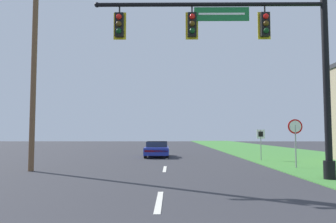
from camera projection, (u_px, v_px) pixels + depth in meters
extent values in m
cube|color=#428438|center=(274.00, 152.00, 32.39)|extent=(10.00, 110.00, 0.04)
cube|color=silver|center=(159.00, 201.00, 8.54)|extent=(0.16, 2.80, 0.01)
cube|color=silver|center=(165.00, 169.00, 16.52)|extent=(0.16, 2.80, 0.01)
cube|color=silver|center=(167.00, 158.00, 24.50)|extent=(0.16, 2.80, 0.01)
cube|color=silver|center=(168.00, 152.00, 32.48)|extent=(0.16, 2.80, 0.01)
cube|color=silver|center=(168.00, 148.00, 40.46)|extent=(0.16, 2.80, 0.01)
cylinder|color=black|center=(329.00, 170.00, 12.55)|extent=(0.44, 0.44, 0.70)
cylinder|color=black|center=(326.00, 82.00, 12.79)|extent=(0.26, 0.26, 7.49)
cylinder|color=black|center=(210.00, 4.00, 13.04)|extent=(9.05, 0.16, 0.16)
sphere|color=black|center=(97.00, 5.00, 13.08)|extent=(0.21, 0.21, 0.21)
cube|color=#196B33|center=(222.00, 14.00, 13.01)|extent=(2.18, 0.06, 0.55)
cube|color=white|center=(222.00, 14.00, 12.98)|extent=(1.83, 0.01, 0.08)
cylinder|color=black|center=(120.00, 9.00, 13.06)|extent=(0.06, 0.06, 0.35)
cube|color=yellow|center=(120.00, 26.00, 13.15)|extent=(0.50, 0.03, 1.11)
cube|color=black|center=(119.00, 25.00, 13.02)|extent=(0.34, 0.24, 0.95)
sphere|color=red|center=(119.00, 17.00, 12.90)|extent=(0.22, 0.22, 0.22)
sphere|color=#51380F|center=(119.00, 24.00, 12.88)|extent=(0.22, 0.22, 0.22)
sphere|color=#0F3D19|center=(119.00, 31.00, 12.86)|extent=(0.22, 0.22, 0.22)
cylinder|color=black|center=(192.00, 9.00, 13.04)|extent=(0.06, 0.06, 0.35)
cube|color=yellow|center=(192.00, 26.00, 13.13)|extent=(0.50, 0.03, 1.11)
cube|color=black|center=(192.00, 25.00, 12.99)|extent=(0.34, 0.24, 0.95)
sphere|color=red|center=(192.00, 16.00, 12.87)|extent=(0.22, 0.22, 0.22)
sphere|color=#51380F|center=(192.00, 24.00, 12.85)|extent=(0.22, 0.22, 0.22)
sphere|color=#0F3D19|center=(192.00, 31.00, 12.83)|extent=(0.22, 0.22, 0.22)
cylinder|color=black|center=(265.00, 9.00, 13.01)|extent=(0.06, 0.06, 0.35)
cube|color=yellow|center=(264.00, 26.00, 13.10)|extent=(0.50, 0.03, 1.11)
cube|color=black|center=(265.00, 25.00, 12.97)|extent=(0.34, 0.24, 0.95)
sphere|color=red|center=(266.00, 16.00, 12.85)|extent=(0.22, 0.22, 0.22)
sphere|color=#51380F|center=(266.00, 23.00, 12.83)|extent=(0.22, 0.22, 0.22)
sphere|color=#0F3D19|center=(266.00, 30.00, 12.81)|extent=(0.22, 0.22, 0.22)
cylinder|color=black|center=(167.00, 152.00, 27.06)|extent=(0.22, 0.64, 0.64)
cylinder|color=black|center=(148.00, 152.00, 27.04)|extent=(0.22, 0.64, 0.64)
cylinder|color=black|center=(167.00, 154.00, 23.98)|extent=(0.22, 0.64, 0.64)
cylinder|color=black|center=(145.00, 154.00, 23.96)|extent=(0.22, 0.64, 0.64)
cube|color=#1E2D9E|center=(157.00, 150.00, 25.52)|extent=(1.90, 4.52, 0.55)
cube|color=#283342|center=(157.00, 144.00, 25.67)|extent=(1.64, 1.91, 0.42)
cube|color=#1E2D9E|center=(157.00, 142.00, 25.68)|extent=(1.60, 1.88, 0.06)
cube|color=#B71414|center=(156.00, 151.00, 23.32)|extent=(1.68, 0.09, 0.14)
cylinder|color=gray|center=(296.00, 146.00, 17.00)|extent=(0.07, 0.07, 2.20)
cylinder|color=red|center=(295.00, 126.00, 17.07)|extent=(0.76, 0.04, 0.76)
cylinder|color=white|center=(295.00, 126.00, 17.05)|extent=(0.61, 0.01, 0.61)
cylinder|color=gray|center=(261.00, 145.00, 21.73)|extent=(0.06, 0.06, 2.00)
cube|color=white|center=(261.00, 134.00, 21.78)|extent=(0.55, 0.04, 0.60)
cube|color=black|center=(261.00, 134.00, 21.75)|extent=(0.31, 0.01, 0.34)
cylinder|color=brown|center=(34.00, 61.00, 15.98)|extent=(0.26, 0.26, 10.68)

